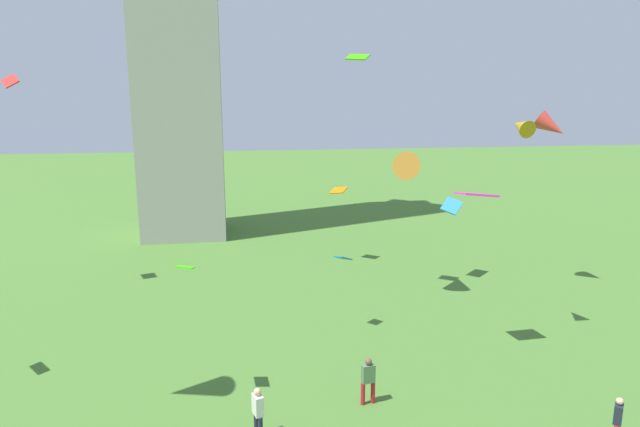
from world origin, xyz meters
The scene contains 13 objects.
person_0 centered at (9.16, 9.96, 0.95)m, with size 0.48×0.49×1.68m.
person_1 centered at (1.83, 13.70, 1.02)m, with size 0.56×0.33×1.81m.
person_2 centered at (-2.28, 12.30, 1.02)m, with size 0.39×0.54×1.81m.
kite_flying_0 centered at (9.68, 18.03, 9.92)m, with size 0.81×1.25×0.99m.
kite_flying_1 centered at (2.26, 20.24, 3.68)m, with size 0.99×0.91×0.41m.
kite_flying_3 centered at (-4.60, 14.98, 5.23)m, with size 0.65×0.90×0.34m.
kite_flying_4 centered at (6.89, 24.33, 7.46)m, with size 2.46×2.76×1.82m.
kite_flying_5 centered at (10.44, 26.59, 4.73)m, with size 1.69×1.56×0.93m.
kite_flying_6 centered at (7.22, 16.90, 7.17)m, with size 1.60×1.14×0.35m.
kite_flying_7 centered at (14.88, 23.86, 9.62)m, with size 2.14×2.14×1.74m.
kite_flying_8 centered at (4.37, 31.37, 5.09)m, with size 1.26×1.30×0.51m.
kite_flying_9 centered at (-14.36, 28.30, 12.06)m, with size 1.20×1.13×0.86m.
kite_flying_11 centered at (3.86, 24.38, 13.24)m, with size 1.34×1.22×0.42m.
Camera 1 is at (-2.98, -3.78, 10.98)m, focal length 30.15 mm.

